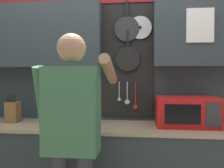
# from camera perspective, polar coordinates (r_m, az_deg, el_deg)

# --- Properties ---
(back_wall_unit) EXTENTS (3.15, 0.22, 2.31)m
(back_wall_unit) POSITION_cam_1_polar(r_m,az_deg,el_deg) (2.51, -1.53, 3.66)
(back_wall_unit) COLOR #2D383D
(back_wall_unit) RESTS_ON ground_plane
(microwave) EXTENTS (0.53, 0.36, 0.26)m
(microwave) POSITION_cam_1_polar(r_m,az_deg,el_deg) (2.33, 16.58, -6.02)
(microwave) COLOR red
(microwave) RESTS_ON base_cabinet_counter
(knife_block) EXTENTS (0.13, 0.16, 0.28)m
(knife_block) POSITION_cam_1_polar(r_m,az_deg,el_deg) (2.61, -21.69, -5.86)
(knife_block) COLOR brown
(knife_block) RESTS_ON base_cabinet_counter
(utensil_crock) EXTENTS (0.12, 0.12, 0.34)m
(utensil_crock) POSITION_cam_1_polar(r_m,az_deg,el_deg) (2.44, -13.10, -6.61)
(utensil_crock) COLOR white
(utensil_crock) RESTS_ON base_cabinet_counter
(person) EXTENTS (0.54, 0.64, 1.65)m
(person) POSITION_cam_1_polar(r_m,az_deg,el_deg) (1.81, -9.07, -10.02)
(person) COLOR #383842
(person) RESTS_ON ground_plane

